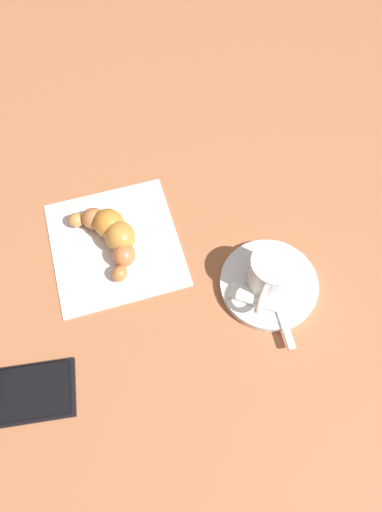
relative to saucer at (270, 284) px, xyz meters
name	(u,v)px	position (x,y,z in m)	size (l,w,h in m)	color
ground_plane	(181,271)	(-0.11, 0.03, -0.01)	(1.80, 1.80, 0.00)	#A3613E
saucer	(270,284)	(0.00, 0.00, 0.00)	(0.13, 0.13, 0.01)	silver
espresso_cup	(273,273)	(0.00, 0.00, 0.03)	(0.06, 0.08, 0.05)	silver
teaspoon	(271,280)	(0.00, 0.00, 0.01)	(0.04, 0.14, 0.01)	silver
sugar_packet	(257,298)	(-0.02, -0.02, 0.01)	(0.06, 0.02, 0.01)	white
napkin	(116,244)	(-0.20, 0.07, 0.00)	(0.17, 0.18, 0.00)	white
croissant	(113,233)	(-0.20, 0.08, 0.02)	(0.10, 0.12, 0.04)	#B66B36
cell_phone	(19,394)	(-0.31, -0.12, 0.00)	(0.14, 0.08, 0.01)	black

